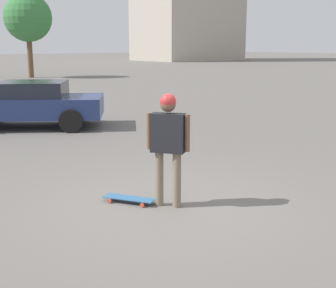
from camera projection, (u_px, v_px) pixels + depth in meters
name	position (u px, v px, depth m)	size (l,w,h in m)	color
ground_plane	(168.00, 206.00, 6.79)	(220.00, 220.00, 0.00)	slate
person	(168.00, 137.00, 6.58)	(0.54, 0.44, 1.64)	#7A6B56
skateboard	(129.00, 199.00, 6.92)	(0.78, 0.58, 0.08)	#336693
car_parked_near	(30.00, 103.00, 13.12)	(3.84, 4.40, 1.29)	navy
tree_distant	(28.00, 18.00, 32.38)	(3.31, 3.31, 5.78)	brown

